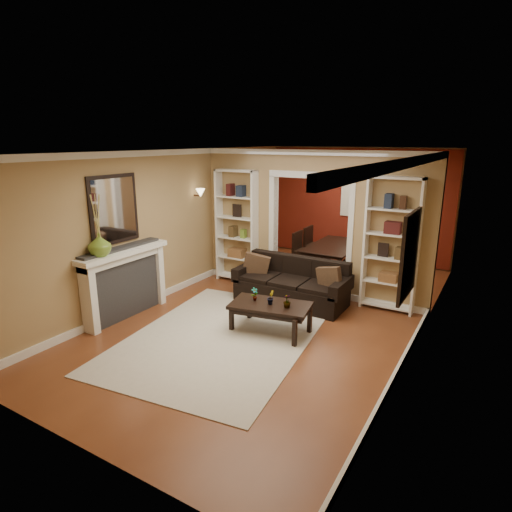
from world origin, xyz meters
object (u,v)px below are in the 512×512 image
Objects in this scene: sofa at (291,282)px; fireplace at (126,284)px; bookshelf_left at (237,227)px; bookshelf_right at (391,245)px; coffee_table at (270,318)px; dining_table at (335,259)px.

fireplace reaches higher than sofa.
bookshelf_left is 1.00× the size of bookshelf_right.
sofa reaches higher than coffee_table.
bookshelf_left reaches higher than fireplace.
sofa is 0.89× the size of bookshelf_right.
coffee_table is at bearing -125.70° from bookshelf_right.
bookshelf_right is 2.34m from dining_table.
sofa is 1.15× the size of dining_table.
sofa is at bearing -159.75° from bookshelf_right.
coffee_table is (0.26, -1.25, -0.17)m from sofa.
coffee_table is 2.43m from bookshelf_right.
dining_table is (-1.53, 1.56, -0.84)m from bookshelf_right.
bookshelf_right reaches higher than sofa.
dining_table is at bearing 88.83° from sofa.
bookshelf_left is 2.65m from fireplace.
bookshelf_right is 1.35× the size of fireplace.
bookshelf_left is 3.10m from bookshelf_right.
bookshelf_right is (3.10, 0.00, 0.00)m from bookshelf_left.
dining_table is (-0.21, 3.39, 0.09)m from coffee_table.
bookshelf_left reaches higher than coffee_table.
coffee_table is at bearing -45.70° from bookshelf_left.
dining_table is (0.04, 2.14, -0.09)m from sofa.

